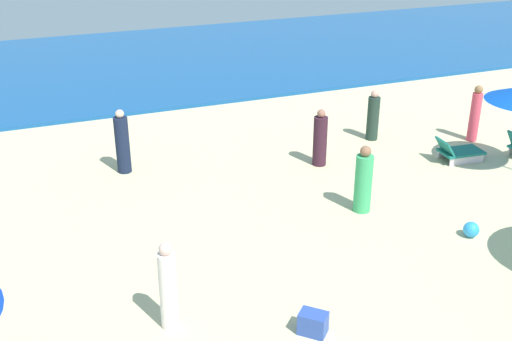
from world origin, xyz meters
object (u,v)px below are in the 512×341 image
object	(u,v)px
beachgoer_3	(363,181)
cooler_box_1	(313,323)
beachgoer_2	(373,117)
beachgoer_5	(122,143)
beachgoer_0	(320,140)
beachgoer_4	(475,114)
beach_ball_0	(471,230)
beachgoer_1	(168,288)
lounge_chair_5_0	(458,152)

from	to	relation	value
beachgoer_3	cooler_box_1	xyz separation A→B (m)	(-2.99, -3.52, -0.54)
beachgoer_2	beachgoer_5	bearing A→B (deg)	164.26
beachgoer_5	beachgoer_3	bearing A→B (deg)	27.46
beachgoer_0	beachgoer_4	distance (m)	4.95
beach_ball_0	cooler_box_1	size ratio (longest dim) A/B	0.73
beachgoer_5	beachgoer_2	bearing A→B (deg)	66.41
beachgoer_0	cooler_box_1	xyz separation A→B (m)	(-3.28, -6.22, -0.52)
beachgoer_4	beachgoer_5	size ratio (longest dim) A/B	0.98
beachgoer_0	cooler_box_1	size ratio (longest dim) A/B	3.35
beachgoer_3	cooler_box_1	world-z (taller)	beachgoer_3
beachgoer_2	beach_ball_0	xyz separation A→B (m)	(-1.01, -5.70, -0.52)
beachgoer_1	beachgoer_4	xyz separation A→B (m)	(10.40, 5.08, 0.02)
beachgoer_1	beachgoer_3	xyz separation A→B (m)	(5.16, 2.46, -0.04)
beach_ball_0	beachgoer_0	bearing A→B (deg)	105.36
beachgoer_5	cooler_box_1	size ratio (longest dim) A/B	3.68
beach_ball_0	cooler_box_1	world-z (taller)	cooler_box_1
beachgoer_2	cooler_box_1	bearing A→B (deg)	-139.93
beachgoer_1	beachgoer_4	distance (m)	11.57
beachgoer_3	beach_ball_0	distance (m)	2.52
beachgoer_5	cooler_box_1	xyz separation A→B (m)	(1.65, -7.70, -0.59)
beachgoer_0	beachgoer_5	xyz separation A→B (m)	(-4.93, 1.47, 0.08)
beachgoer_0	beach_ball_0	size ratio (longest dim) A/B	4.57
lounge_chair_5_0	cooler_box_1	distance (m)	8.55
beachgoer_4	beachgoer_5	world-z (taller)	beachgoer_5
beachgoer_0	beachgoer_2	size ratio (longest dim) A/B	1.04
beachgoer_2	cooler_box_1	distance (m)	9.20
lounge_chair_5_0	beachgoer_5	world-z (taller)	beachgoer_5
beachgoer_5	cooler_box_1	world-z (taller)	beachgoer_5
beachgoer_3	beachgoer_5	distance (m)	6.24
lounge_chair_5_0	beachgoer_5	bearing A→B (deg)	77.84
beachgoer_0	beachgoer_2	world-z (taller)	beachgoer_0
beachgoer_1	beachgoer_2	world-z (taller)	beachgoer_1
beachgoer_0	beachgoer_2	bearing A→B (deg)	-128.17
beach_ball_0	beachgoer_1	bearing A→B (deg)	-175.30
beachgoer_5	lounge_chair_5_0	bearing A→B (deg)	52.36
beach_ball_0	cooler_box_1	xyz separation A→B (m)	(-4.55, -1.61, 0.03)
lounge_chair_5_0	beachgoer_4	size ratio (longest dim) A/B	0.78
beachgoer_3	lounge_chair_5_0	bearing A→B (deg)	80.56
beachgoer_2	beachgoer_1	bearing A→B (deg)	-153.71
beachgoer_1	beachgoer_4	world-z (taller)	beachgoer_4
beachgoer_4	lounge_chair_5_0	bearing A→B (deg)	-57.69
beach_ball_0	beachgoer_4	bearing A→B (deg)	50.86
beachgoer_2	beach_ball_0	size ratio (longest dim) A/B	4.41
lounge_chair_5_0	beachgoer_3	world-z (taller)	beachgoer_3
beachgoer_0	beach_ball_0	bearing A→B (deg)	131.65
beachgoer_5	beach_ball_0	xyz separation A→B (m)	(6.19, -6.08, -0.62)
beachgoer_1	cooler_box_1	size ratio (longest dim) A/B	3.54
beachgoer_1	beachgoer_5	xyz separation A→B (m)	(0.52, 6.63, 0.01)
beachgoer_2	cooler_box_1	xyz separation A→B (m)	(-5.56, -7.31, -0.49)
lounge_chair_5_0	beachgoer_1	world-z (taller)	beachgoer_1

